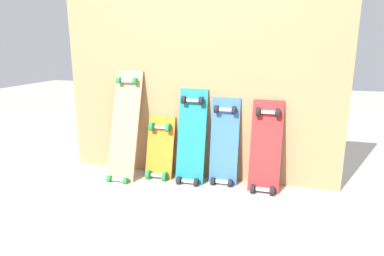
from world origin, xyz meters
name	(u,v)px	position (x,y,z in m)	size (l,w,h in m)	color
ground_plane	(194,178)	(0.00, 0.00, 0.00)	(12.00, 12.00, 0.00)	#B2AAA0
plywood_wall_panel	(197,89)	(0.00, 0.07, 0.71)	(2.19, 0.04, 1.41)	tan
skateboard_natural	(124,130)	(-0.55, -0.11, 0.38)	(0.23, 0.33, 0.92)	tan
skateboard_orange	(160,151)	(-0.28, -0.04, 0.21)	(0.22, 0.20, 0.55)	orange
skateboard_teal	(191,141)	(-0.01, -0.05, 0.32)	(0.22, 0.23, 0.78)	#197A7F
skateboard_blue	(224,146)	(0.24, -0.01, 0.30)	(0.22, 0.17, 0.73)	#386BAD
skateboard_red	(265,151)	(0.55, -0.05, 0.30)	(0.22, 0.23, 0.72)	#B22626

